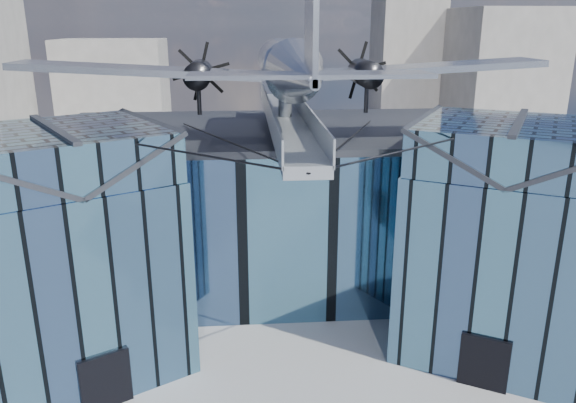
{
  "coord_description": "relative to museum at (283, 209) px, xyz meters",
  "views": [
    {
      "loc": [
        -2.24,
        -25.89,
        16.14
      ],
      "look_at": [
        0.0,
        2.0,
        7.2
      ],
      "focal_mm": 35.0,
      "sensor_mm": 36.0,
      "label": 1
    }
  ],
  "objects": [
    {
      "name": "ground_plane",
      "position": [
        -0.0,
        -5.82,
        -5.54
      ],
      "size": [
        120.0,
        120.0,
        0.0
      ],
      "primitive_type": "plane",
      "color": "gray"
    },
    {
      "name": "museum",
      "position": [
        0.0,
        0.0,
        0.0
      ],
      "size": [
        32.88,
        24.5,
        17.6
      ],
      "color": "#446A8B",
      "rests_on": "ground"
    },
    {
      "name": "bg_towers",
      "position": [
        1.45,
        44.67,
        4.47
      ],
      "size": [
        77.0,
        24.5,
        26.0
      ],
      "color": "gray",
      "rests_on": "ground"
    }
  ]
}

